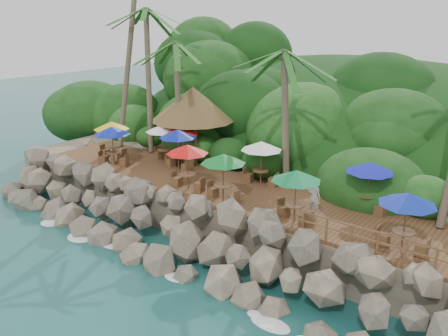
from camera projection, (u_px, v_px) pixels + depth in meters
The scene contains 11 objects.
ground at pixel (146, 268), 22.27m from camera, with size 140.00×140.00×0.00m, color #19514F.
land_base at pixel (309, 165), 33.94m from camera, with size 32.00×25.20×2.10m, color gray.
jungle_hill at pixel (351, 155), 39.89m from camera, with size 44.80×28.00×15.40m, color #143811.
seawall at pixel (174, 231), 23.41m from camera, with size 29.00×4.00×2.30m, color gray, non-canonical shape.
terrace at pixel (224, 189), 26.08m from camera, with size 26.00×5.00×0.20m, color brown.
jungle_foliage at pixel (302, 182), 33.52m from camera, with size 44.00×16.00×12.00m, color #143811, non-canonical shape.
foam_line at pixel (151, 265), 22.48m from camera, with size 25.20×0.80×0.06m.
palapa at pixel (193, 104), 30.81m from camera, with size 5.48×5.48×4.60m.
dining_clusters at pixel (214, 149), 25.78m from camera, with size 21.47×5.49×2.48m.
railing at pixel (392, 245), 18.23m from camera, with size 8.30×0.10×1.00m.
waiter at pixel (314, 197), 22.32m from camera, with size 0.62×0.41×1.71m, color white.
Camera 1 is at (15.01, -13.28, 11.41)m, focal length 37.91 mm.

